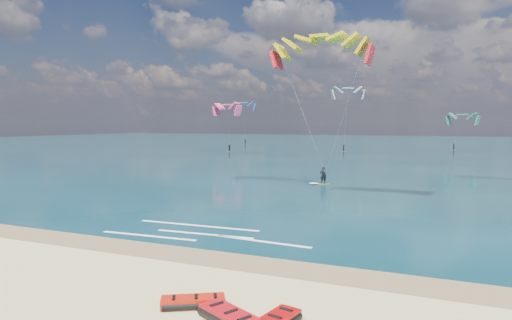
# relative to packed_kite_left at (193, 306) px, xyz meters

# --- Properties ---
(ground) EXTENTS (320.00, 320.00, 0.00)m
(ground) POSITION_rel_packed_kite_left_xyz_m (-4.35, 41.96, 0.00)
(ground) COLOR tan
(ground) RESTS_ON ground
(wet_sand_strip) EXTENTS (320.00, 2.40, 0.01)m
(wet_sand_strip) POSITION_rel_packed_kite_left_xyz_m (-4.35, 4.96, 0.00)
(wet_sand_strip) COLOR brown
(wet_sand_strip) RESTS_ON ground
(sea) EXTENTS (320.00, 200.00, 0.04)m
(sea) POSITION_rel_packed_kite_left_xyz_m (-4.35, 105.96, 0.02)
(sea) COLOR #08292F
(sea) RESTS_ON ground
(packed_kite_left) EXTENTS (2.44, 2.00, 0.36)m
(packed_kite_left) POSITION_rel_packed_kite_left_xyz_m (0.00, 0.00, 0.00)
(packed_kite_left) COLOR red
(packed_kite_left) RESTS_ON ground
(kitesurfer_main) EXTENTS (8.52, 7.50, 14.60)m
(kitesurfer_main) POSITION_rel_packed_kite_left_xyz_m (-2.96, 27.04, 7.56)
(kitesurfer_main) COLOR yellow
(kitesurfer_main) RESTS_ON sea
(shoreline_foam) EXTENTS (11.33, 3.63, 0.01)m
(shoreline_foam) POSITION_rel_packed_kite_left_xyz_m (-4.64, 8.57, 0.04)
(shoreline_foam) COLOR white
(shoreline_foam) RESTS_ON ground
(distant_kites) EXTENTS (59.16, 34.03, 12.65)m
(distant_kites) POSITION_rel_packed_kite_left_xyz_m (-21.01, 83.15, 5.31)
(distant_kites) COLOR blue
(distant_kites) RESTS_ON ground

